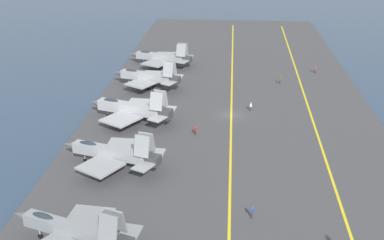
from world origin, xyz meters
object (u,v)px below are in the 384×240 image
crew_blue_vest (252,212)px  crew_white_vest (251,106)px  crew_red_vest (196,130)px  parked_jet_third (131,108)px  parked_jet_fourth (148,76)px  parked_jet_nearest (73,230)px  parked_jet_second (112,153)px  crew_purple_vest (315,69)px  crew_brown_vest (280,80)px  parked_jet_fifth (161,57)px

crew_blue_vest → crew_white_vest: crew_blue_vest is taller
crew_red_vest → parked_jet_third: bearing=66.8°
parked_jet_fourth → crew_red_vest: (-22.88, -11.95, -1.66)m
parked_jet_third → crew_white_vest: bearing=-73.0°
parked_jet_nearest → parked_jet_second: size_ratio=0.99×
parked_jet_nearest → crew_red_vest: (30.97, -11.16, -1.56)m
crew_purple_vest → crew_brown_vest: size_ratio=0.95×
parked_jet_third → crew_purple_vest: bearing=-49.9°
parked_jet_fourth → crew_blue_vest: parked_jet_fourth is taller
crew_blue_vest → crew_red_vest: size_ratio=0.97×
parked_jet_fifth → parked_jet_second: bearing=-179.8°
crew_blue_vest → crew_purple_vest: bearing=-15.5°
crew_brown_vest → crew_purple_vest: bearing=-46.4°
parked_jet_third → crew_white_vest: size_ratio=9.89×
crew_brown_vest → crew_white_vest: 17.70m
parked_jet_third → crew_blue_vest: size_ratio=9.83×
crew_blue_vest → parked_jet_second: bearing=60.7°
crew_brown_vest → crew_red_vest: crew_brown_vest is taller
parked_jet_nearest → crew_blue_vest: parked_jet_nearest is taller
parked_jet_second → parked_jet_nearest: bearing=-179.8°
parked_jet_second → crew_red_vest: bearing=-42.6°
parked_jet_fifth → crew_red_vest: bearing=-163.9°
parked_jet_third → crew_brown_vest: (22.90, -28.42, -1.42)m
parked_jet_fourth → crew_blue_vest: 50.68m
parked_jet_second → crew_brown_vest: 48.86m
parked_jet_nearest → parked_jet_third: 36.12m
parked_jet_fifth → crew_white_vest: size_ratio=9.69×
parked_jet_nearest → crew_brown_vest: bearing=-25.1°
crew_blue_vest → crew_red_vest: 24.94m
parked_jet_nearest → parked_jet_fourth: 53.86m
parked_jet_second → crew_white_vest: size_ratio=9.50×
parked_jet_third → parked_jet_second: bearing=-177.5°
crew_red_vest → crew_white_vest: 15.14m
parked_jet_nearest → parked_jet_fifth: size_ratio=0.97×
crew_brown_vest → crew_white_vest: size_ratio=1.07×
parked_jet_nearest → parked_jet_fifth: parked_jet_nearest is taller
crew_purple_vest → crew_brown_vest: bearing=133.6°
parked_jet_nearest → parked_jet_fourth: bearing=0.8°
parked_jet_fourth → crew_red_vest: 25.87m
parked_jet_fourth → crew_purple_vest: 39.71m
crew_blue_vest → crew_purple_vest: 62.16m
parked_jet_third → crew_blue_vest: (-28.53, -20.67, -1.48)m
parked_jet_fourth → crew_white_vest: parked_jet_fourth is taller
parked_jet_second → crew_brown_vest: size_ratio=8.87×
parked_jet_second → crew_red_vest: parked_jet_second is taller
parked_jet_nearest → crew_brown_vest: (59.01, -27.59, -1.52)m
parked_jet_nearest → crew_white_vest: 47.49m
crew_white_vest → parked_jet_third: bearing=107.0°
parked_jet_second → crew_blue_vest: bearing=-119.3°
parked_jet_nearest → parked_jet_fourth: parked_jet_fourth is taller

